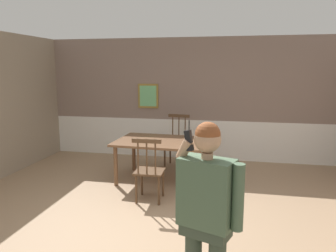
{
  "coord_description": "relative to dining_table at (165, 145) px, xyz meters",
  "views": [
    {
      "loc": [
        0.88,
        -3.67,
        1.99
      ],
      "look_at": [
        0.2,
        -0.35,
        1.39
      ],
      "focal_mm": 34.54,
      "sensor_mm": 36.0,
      "label": 1
    }
  ],
  "objects": [
    {
      "name": "person_figure",
      "position": [
        0.99,
        -3.05,
        0.25
      ],
      "size": [
        0.56,
        0.36,
        1.6
      ],
      "rotation": [
        0.0,
        0.0,
        2.8
      ],
      "color": "#3A493A",
      "rests_on": "ground_plane"
    },
    {
      "name": "chair_near_window",
      "position": [
        -0.04,
        -0.93,
        -0.18
      ],
      "size": [
        0.44,
        0.44,
        1.0
      ],
      "rotation": [
        0.0,
        0.0,
        0.03
      ],
      "color": "#513823",
      "rests_on": "ground_plane"
    },
    {
      "name": "dining_table",
      "position": [
        0.0,
        0.0,
        0.0
      ],
      "size": [
        1.76,
        1.17,
        0.74
      ],
      "rotation": [
        0.0,
        0.0,
        -0.05
      ],
      "color": "brown",
      "rests_on": "ground_plane"
    },
    {
      "name": "ground_plane",
      "position": [
        0.29,
        -1.78,
        -0.66
      ],
      "size": [
        7.52,
        7.52,
        0.0
      ],
      "primitive_type": "plane",
      "color": "#9E7F60"
    },
    {
      "name": "room_back_partition",
      "position": [
        0.29,
        1.64,
        0.62
      ],
      "size": [
        6.64,
        0.17,
        2.66
      ],
      "color": "gray",
      "rests_on": "ground_plane"
    },
    {
      "name": "chair_by_doorway",
      "position": [
        0.05,
        0.94,
        -0.17
      ],
      "size": [
        0.5,
        0.5,
        1.06
      ],
      "rotation": [
        0.0,
        0.0,
        3.02
      ],
      "color": "#513823",
      "rests_on": "ground_plane"
    }
  ]
}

